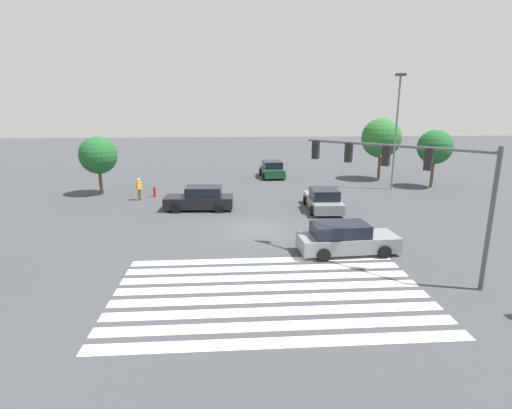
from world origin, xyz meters
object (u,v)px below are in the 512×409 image
at_px(car_2, 200,199).
at_px(pedestrian, 139,188).
at_px(traffic_signal_mast, 406,171).
at_px(tree_corner_b, 381,138).
at_px(street_light_pole_b, 397,123).
at_px(fire_hydrant, 155,191).
at_px(car_1, 272,169).
at_px(tree_corner_c, 98,155).
at_px(tree_corner_a, 435,147).
at_px(car_3, 323,200).
at_px(car_0, 345,239).

xyz_separation_m(car_2, pedestrian, (-4.82, 3.12, 0.20)).
relative_size(traffic_signal_mast, pedestrian, 3.50).
height_order(car_2, tree_corner_b, tree_corner_b).
distance_m(street_light_pole_b, tree_corner_b, 4.83).
distance_m(car_2, fire_hydrant, 5.74).
xyz_separation_m(traffic_signal_mast, fire_hydrant, (-13.30, 15.06, -3.92)).
xyz_separation_m(car_1, tree_corner_c, (-14.64, -6.85, 2.39)).
distance_m(street_light_pole_b, tree_corner_c, 24.39).
bearing_deg(tree_corner_a, fire_hydrant, -174.88).
height_order(car_3, street_light_pole_b, street_light_pole_b).
bearing_deg(tree_corner_a, car_3, -148.21).
relative_size(car_2, tree_corner_b, 0.81).
bearing_deg(street_light_pole_b, car_0, -119.56).
relative_size(car_3, pedestrian, 2.80).
height_order(car_3, pedestrian, pedestrian).
height_order(car_3, tree_corner_a, tree_corner_a).
bearing_deg(tree_corner_c, street_light_pole_b, 0.86).
bearing_deg(pedestrian, tree_corner_c, -169.35).
bearing_deg(tree_corner_a, pedestrian, -172.52).
bearing_deg(pedestrian, car_3, 28.13).
bearing_deg(traffic_signal_mast, tree_corner_b, -63.42).
bearing_deg(car_2, tree_corner_a, -159.38).
relative_size(car_0, car_2, 1.03).
height_order(car_0, fire_hydrant, car_0).
distance_m(car_1, street_light_pole_b, 12.56).
relative_size(pedestrian, tree_corner_c, 0.37).
bearing_deg(traffic_signal_mast, car_2, -3.97).
bearing_deg(car_2, fire_hydrant, -44.72).
height_order(traffic_signal_mast, fire_hydrant, traffic_signal_mast).
xyz_separation_m(car_3, fire_hydrant, (-12.32, 4.87, -0.26)).
xyz_separation_m(street_light_pole_b, tree_corner_b, (0.55, 4.53, -1.59)).
xyz_separation_m(car_0, car_2, (-7.61, 8.89, 0.03)).
distance_m(car_3, street_light_pole_b, 11.02).
relative_size(car_0, pedestrian, 2.86).
bearing_deg(tree_corner_a, street_light_pole_b, -171.84).
bearing_deg(car_0, car_2, 126.93).
distance_m(car_1, tree_corner_c, 16.34).
distance_m(street_light_pole_b, fire_hydrant, 20.52).
height_order(tree_corner_a, tree_corner_b, tree_corner_b).
bearing_deg(pedestrian, street_light_pole_b, 51.33).
bearing_deg(tree_corner_c, car_0, -41.93).
bearing_deg(fire_hydrant, tree_corner_c, 164.88).
bearing_deg(street_light_pole_b, tree_corner_a, 8.16).
distance_m(traffic_signal_mast, car_0, 4.50).
bearing_deg(tree_corner_b, tree_corner_c, -168.84).
bearing_deg(tree_corner_b, car_2, -147.94).
bearing_deg(car_3, car_2, 87.54).
bearing_deg(fire_hydrant, car_1, 38.37).
bearing_deg(traffic_signal_mast, tree_corner_a, -75.92).
bearing_deg(tree_corner_c, tree_corner_a, 1.86).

